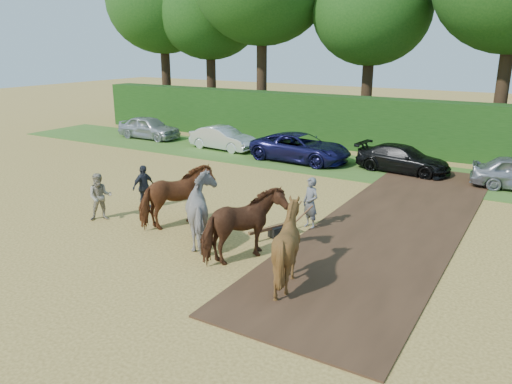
# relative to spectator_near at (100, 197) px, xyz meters

# --- Properties ---
(ground) EXTENTS (120.00, 120.00, 0.00)m
(ground) POSITION_rel_spectator_near_xyz_m (7.45, -2.10, -0.84)
(ground) COLOR gold
(ground) RESTS_ON ground
(earth_strip) EXTENTS (4.50, 17.00, 0.05)m
(earth_strip) POSITION_rel_spectator_near_xyz_m (8.95, 4.90, -0.81)
(earth_strip) COLOR #472D1C
(earth_strip) RESTS_ON ground
(grass_verge) EXTENTS (50.00, 5.00, 0.03)m
(grass_verge) POSITION_rel_spectator_near_xyz_m (7.45, 11.90, -0.82)
(grass_verge) COLOR #38601E
(grass_verge) RESTS_ON ground
(hedgerow) EXTENTS (46.00, 1.60, 3.00)m
(hedgerow) POSITION_rel_spectator_near_xyz_m (7.45, 16.40, 0.66)
(hedgerow) COLOR #14380F
(hedgerow) RESTS_ON ground
(spectator_near) EXTENTS (1.02, 1.03, 1.68)m
(spectator_near) POSITION_rel_spectator_near_xyz_m (0.00, 0.00, 0.00)
(spectator_near) COLOR #BAAE92
(spectator_near) RESTS_ON ground
(spectator_far) EXTENTS (0.54, 1.02, 1.66)m
(spectator_far) POSITION_rel_spectator_near_xyz_m (0.41, 1.73, -0.01)
(spectator_far) COLOR #262A33
(spectator_far) RESTS_ON ground
(plough_team) EXTENTS (7.26, 5.48, 2.09)m
(plough_team) POSITION_rel_spectator_near_xyz_m (5.33, 0.01, 0.20)
(plough_team) COLOR brown
(plough_team) RESTS_ON ground
(parked_cars) EXTENTS (42.32, 3.22, 1.47)m
(parked_cars) POSITION_rel_spectator_near_xyz_m (10.67, 12.10, -0.14)
(parked_cars) COLOR #AAACB1
(parked_cars) RESTS_ON ground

